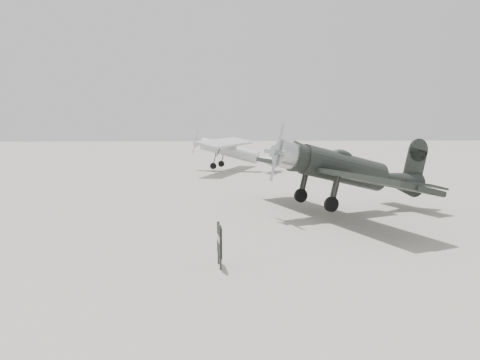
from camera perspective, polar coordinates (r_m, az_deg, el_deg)
The scene contains 4 objects.
ground at distance 18.30m, azimuth -1.59°, elevation -4.95°, with size 160.00×160.00×0.00m, color gray.
lowwing_monoplane at distance 20.02m, azimuth 13.20°, elevation 1.14°, with size 7.68×10.53×3.42m.
highwing_monoplane at distance 36.89m, azimuth -0.88°, elevation 3.86°, with size 7.16×9.89×2.84m.
sign_board at distance 12.39m, azimuth -2.52°, elevation -7.44°, with size 0.12×0.81×1.16m.
Camera 1 is at (-0.74, -17.89, 3.78)m, focal length 35.00 mm.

